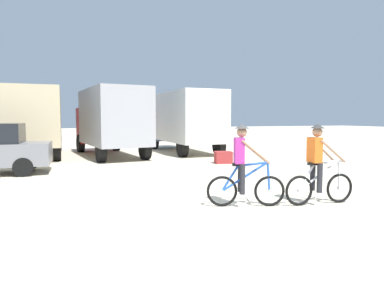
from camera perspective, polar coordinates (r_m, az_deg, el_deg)
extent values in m
plane|color=beige|center=(7.74, 7.85, -10.28)|extent=(120.00, 120.00, 0.00)
cube|color=#CCB78E|center=(18.34, -24.77, 4.14)|extent=(2.48, 5.24, 2.70)
cube|color=#2D2D33|center=(21.73, -24.09, 2.83)|extent=(2.22, 1.53, 2.00)
cube|color=black|center=(22.43, -24.01, 3.76)|extent=(2.02, 0.11, 0.80)
cylinder|color=black|center=(21.76, -26.70, 0.10)|extent=(0.34, 1.00, 1.00)
cylinder|color=black|center=(21.64, -21.32, 0.25)|extent=(0.34, 1.00, 1.00)
cylinder|color=black|center=(16.83, -28.48, -1.09)|extent=(0.34, 1.00, 1.00)
cylinder|color=black|center=(16.67, -21.52, -0.91)|extent=(0.34, 1.00, 1.00)
cube|color=#9E9EA3|center=(17.32, -12.97, 4.44)|extent=(3.11, 5.49, 2.70)
cube|color=#B21E1E|center=(20.63, -15.37, 2.99)|extent=(2.39, 1.79, 2.00)
cube|color=black|center=(21.31, -15.80, 3.96)|extent=(2.02, 0.36, 0.80)
cylinder|color=black|center=(20.38, -18.06, 0.10)|extent=(0.46, 1.04, 1.00)
cylinder|color=black|center=(20.82, -12.52, 0.30)|extent=(0.46, 1.04, 1.00)
cylinder|color=black|center=(15.50, -14.91, -1.13)|extent=(0.46, 1.04, 1.00)
cylinder|color=black|center=(16.08, -7.81, -0.83)|extent=(0.46, 1.04, 1.00)
cube|color=white|center=(18.88, -0.55, 4.55)|extent=(2.64, 5.31, 2.70)
cube|color=#4C6B9E|center=(22.08, -3.84, 3.22)|extent=(2.27, 1.60, 2.00)
cube|color=black|center=(22.74, -4.41, 4.13)|extent=(2.03, 0.17, 0.80)
cylinder|color=black|center=(21.72, -6.29, 0.54)|extent=(0.37, 1.01, 1.00)
cylinder|color=black|center=(22.37, -1.27, 0.68)|extent=(0.37, 1.01, 1.00)
cylinder|color=black|center=(17.00, -1.62, -0.50)|extent=(0.37, 1.01, 1.00)
cylinder|color=black|center=(17.82, 4.53, -0.29)|extent=(0.37, 1.01, 1.00)
cylinder|color=black|center=(12.70, -26.26, -3.45)|extent=(0.65, 0.24, 0.64)
cylinder|color=black|center=(14.24, -25.38, -2.62)|extent=(0.65, 0.24, 0.64)
torus|color=black|center=(7.82, 12.76, -7.64)|extent=(0.66, 0.28, 0.68)
cylinder|color=silver|center=(7.82, 12.76, -7.64)|extent=(0.10, 0.10, 0.08)
torus|color=black|center=(7.64, 5.01, -7.83)|extent=(0.66, 0.28, 0.68)
cylinder|color=silver|center=(7.64, 5.01, -7.83)|extent=(0.10, 0.10, 0.08)
cylinder|color=blue|center=(7.64, 8.77, -5.41)|extent=(0.99, 0.38, 0.68)
cylinder|color=blue|center=(7.63, 10.08, -3.32)|extent=(0.64, 0.26, 0.13)
cylinder|color=blue|center=(7.60, 6.32, -5.75)|extent=(0.38, 0.17, 0.59)
cylinder|color=blue|center=(7.75, 12.62, -5.33)|extent=(0.11, 0.08, 0.64)
cylinder|color=silver|center=(7.70, 12.48, -2.99)|extent=(0.20, 0.50, 0.04)
cube|color=black|center=(7.58, 7.64, -3.42)|extent=(0.27, 0.19, 0.06)
cube|color=#AD2D8C|center=(7.55, 7.82, -1.08)|extent=(0.29, 0.37, 0.56)
sphere|color=#A87A5B|center=(7.53, 8.30, 1.95)|extent=(0.22, 0.22, 0.22)
cone|color=#333333|center=(7.52, 8.31, 2.94)|extent=(0.32, 0.32, 0.10)
cylinder|color=#26262B|center=(7.76, 8.06, -5.48)|extent=(0.12, 0.12, 0.66)
cylinder|color=#26262B|center=(7.51, 8.37, -5.81)|extent=(0.12, 0.12, 0.66)
cylinder|color=#A87A5B|center=(7.78, 10.07, -1.06)|extent=(0.62, 0.21, 0.53)
cylinder|color=#A87A5B|center=(7.43, 10.60, -1.32)|extent=(0.60, 0.29, 0.53)
torus|color=black|center=(8.63, 23.33, -6.75)|extent=(0.68, 0.12, 0.68)
cylinder|color=silver|center=(8.63, 23.33, -6.75)|extent=(0.09, 0.09, 0.08)
torus|color=black|center=(8.03, 17.39, -7.41)|extent=(0.68, 0.12, 0.68)
cylinder|color=silver|center=(8.03, 17.39, -7.41)|extent=(0.09, 0.09, 0.08)
cylinder|color=silver|center=(8.25, 20.39, -4.92)|extent=(1.03, 0.13, 0.68)
cylinder|color=silver|center=(8.31, 21.41, -2.93)|extent=(0.66, 0.10, 0.13)
cylinder|color=silver|center=(8.07, 18.48, -5.36)|extent=(0.39, 0.08, 0.59)
cylinder|color=silver|center=(8.56, 23.26, -4.67)|extent=(0.10, 0.06, 0.64)
cylinder|color=silver|center=(8.50, 23.19, -2.55)|extent=(0.08, 0.52, 0.04)
cube|color=black|center=(8.12, 19.55, -3.11)|extent=(0.25, 0.14, 0.06)
cube|color=orange|center=(8.10, 19.72, -0.93)|extent=(0.23, 0.34, 0.56)
sphere|color=#A87A5B|center=(8.11, 20.14, 1.90)|extent=(0.22, 0.22, 0.22)
cone|color=#333333|center=(8.10, 20.17, 2.82)|extent=(0.32, 0.32, 0.10)
cylinder|color=#26262B|center=(8.32, 19.44, -5.03)|extent=(0.12, 0.12, 0.66)
cylinder|color=#26262B|center=(8.11, 20.48, -5.29)|extent=(0.12, 0.12, 0.66)
cylinder|color=#A87A5B|center=(8.44, 20.90, -0.86)|extent=(0.63, 0.06, 0.53)
cylinder|color=#A87A5B|center=(8.15, 22.39, -1.07)|extent=(0.63, 0.14, 0.53)
cube|color=#9E2D2D|center=(14.79, 5.22, -2.22)|extent=(0.80, 0.68, 0.51)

